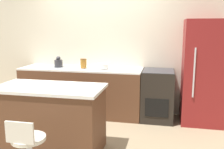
{
  "coord_description": "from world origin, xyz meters",
  "views": [
    {
      "loc": [
        1.23,
        -4.17,
        1.68
      ],
      "look_at": [
        0.43,
        -0.42,
        0.96
      ],
      "focal_mm": 40.0,
      "sensor_mm": 36.0,
      "label": 1
    }
  ],
  "objects": [
    {
      "name": "ground_plane",
      "position": [
        0.0,
        0.0,
        0.0
      ],
      "size": [
        14.0,
        14.0,
        0.0
      ],
      "primitive_type": "plane",
      "color": "#998466"
    },
    {
      "name": "mixing_bowl",
      "position": [
        0.07,
        0.33,
        0.97
      ],
      "size": [
        0.24,
        0.24,
        0.09
      ],
      "color": "white",
      "rests_on": "back_counter"
    },
    {
      "name": "back_counter",
      "position": [
        -0.35,
        0.35,
        0.46
      ],
      "size": [
        2.36,
        0.66,
        0.92
      ],
      "color": "brown",
      "rests_on": "ground_plane"
    },
    {
      "name": "oven_range",
      "position": [
        1.12,
        0.35,
        0.46
      ],
      "size": [
        0.57,
        0.67,
        0.92
      ],
      "color": "black",
      "rests_on": "ground_plane"
    },
    {
      "name": "refrigerator",
      "position": [
        1.9,
        0.35,
        0.91
      ],
      "size": [
        0.72,
        0.67,
        1.82
      ],
      "color": "maroon",
      "rests_on": "ground_plane"
    },
    {
      "name": "wall_back",
      "position": [
        0.0,
        0.71,
        1.3
      ],
      "size": [
        8.0,
        0.06,
        2.6
      ],
      "color": "beige",
      "rests_on": "ground_plane"
    },
    {
      "name": "kitchen_island",
      "position": [
        -0.27,
        -1.19,
        0.46
      ],
      "size": [
        1.45,
        0.72,
        0.92
      ],
      "color": "brown",
      "rests_on": "ground_plane"
    },
    {
      "name": "kettle",
      "position": [
        -0.8,
        0.33,
        1.01
      ],
      "size": [
        0.16,
        0.16,
        0.21
      ],
      "color": "#333338",
      "rests_on": "back_counter"
    },
    {
      "name": "canister_jar",
      "position": [
        -0.29,
        0.33,
        1.01
      ],
      "size": [
        0.12,
        0.12,
        0.18
      ],
      "color": "#9E6623",
      "rests_on": "back_counter"
    }
  ]
}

